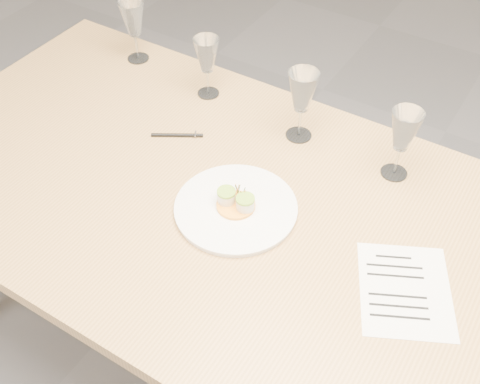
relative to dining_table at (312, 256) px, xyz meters
The scene contains 8 objects.
dining_table is the anchor object (origin of this frame).
dinner_plate 0.23m from the dining_table, behind, with size 0.31×0.31×0.08m.
recipe_sheet 0.25m from the dining_table, ahead, with size 0.30×0.32×0.00m.
ballpoint_pen 0.53m from the dining_table, 165.08° to the left, with size 0.13×0.09×0.01m.
wine_glass_0 0.97m from the dining_table, 155.35° to the left, with size 0.08×0.08×0.21m.
wine_glass_1 0.69m from the dining_table, 147.15° to the left, with size 0.08×0.08×0.19m.
wine_glass_2 0.45m from the dining_table, 123.62° to the left, with size 0.09×0.09×0.21m.
wine_glass_3 0.39m from the dining_table, 76.39° to the left, with size 0.08×0.08×0.21m.
Camera 1 is at (0.35, -0.90, 1.87)m, focal length 45.00 mm.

